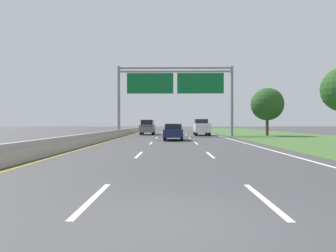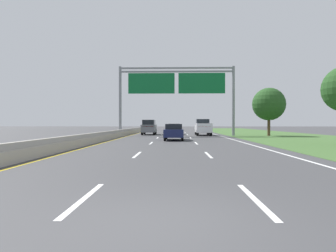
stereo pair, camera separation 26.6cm
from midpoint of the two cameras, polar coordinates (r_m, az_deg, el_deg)
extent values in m
plane|color=#3D3D3F|center=(39.95, 0.75, -1.81)|extent=(220.00, 220.00, 0.00)
cube|color=white|center=(6.88, -15.29, -13.26)|extent=(0.14, 3.00, 0.01)
cube|color=white|center=(15.62, -6.08, -5.48)|extent=(0.14, 3.00, 0.01)
cube|color=white|center=(24.55, -3.58, -3.28)|extent=(0.14, 3.00, 0.01)
cube|color=white|center=(33.51, -2.41, -2.26)|extent=(0.14, 3.00, 0.01)
cube|color=white|center=(42.49, -1.74, -1.67)|extent=(0.14, 3.00, 0.01)
cube|color=white|center=(51.48, -1.31, -1.28)|extent=(0.14, 3.00, 0.01)
cube|color=white|center=(60.47, -1.00, -1.01)|extent=(0.14, 3.00, 0.01)
cube|color=white|center=(69.46, -0.77, -0.81)|extent=(0.14, 3.00, 0.01)
cube|color=white|center=(78.46, -0.60, -0.65)|extent=(0.14, 3.00, 0.01)
cube|color=white|center=(87.46, -0.46, -0.53)|extent=(0.14, 3.00, 0.01)
cube|color=white|center=(6.88, 16.79, -13.26)|extent=(0.14, 3.00, 0.01)
cube|color=white|center=(15.62, 7.59, -5.48)|extent=(0.14, 3.00, 0.01)
cube|color=white|center=(24.55, 5.08, -3.29)|extent=(0.14, 3.00, 0.01)
cube|color=white|center=(33.51, 3.92, -2.26)|extent=(0.14, 3.00, 0.01)
cube|color=white|center=(42.49, 3.25, -1.67)|extent=(0.14, 3.00, 0.01)
cube|color=white|center=(51.48, 2.81, -1.28)|extent=(0.14, 3.00, 0.01)
cube|color=white|center=(60.47, 2.51, -1.01)|extent=(0.14, 3.00, 0.01)
cube|color=white|center=(69.46, 2.28, -0.81)|extent=(0.14, 3.00, 0.01)
cube|color=white|center=(78.46, 2.10, -0.65)|extent=(0.14, 3.00, 0.01)
cube|color=white|center=(87.46, 1.96, -0.53)|extent=(0.14, 3.00, 0.01)
cube|color=white|center=(40.39, 9.16, -1.79)|extent=(0.16, 106.00, 0.01)
cube|color=gold|center=(40.39, -7.65, -1.79)|extent=(0.16, 106.00, 0.01)
cube|color=#3D602D|center=(42.32, 20.01, -1.70)|extent=(14.00, 110.00, 0.02)
cube|color=#A8A399|center=(40.49, -8.63, -1.40)|extent=(0.60, 110.00, 0.55)
cube|color=#A8A399|center=(40.47, -8.63, -0.80)|extent=(0.25, 110.00, 0.30)
cylinder|color=gray|center=(39.37, -9.60, 4.71)|extent=(0.36, 0.36, 9.02)
cylinder|color=gray|center=(39.49, 11.96, 4.70)|extent=(0.36, 0.36, 9.02)
cube|color=gray|center=(39.29, 1.20, 11.03)|extent=(14.70, 0.24, 0.20)
cube|color=gray|center=(39.21, 1.20, 10.39)|extent=(14.70, 0.24, 0.20)
cube|color=#0C602D|center=(38.91, -3.64, 8.16)|extent=(6.00, 0.12, 2.64)
cube|color=#0C602D|center=(38.96, 6.04, 8.15)|extent=(6.00, 0.12, 2.64)
cube|color=silver|center=(40.59, 6.27, -0.48)|extent=(2.08, 5.43, 1.00)
cube|color=black|center=(41.43, 6.17, 0.77)|extent=(1.75, 1.92, 0.78)
cube|color=#B21414|center=(37.93, 6.60, -0.10)|extent=(1.68, 0.10, 0.12)
cube|color=silver|center=(38.86, 6.48, 0.36)|extent=(2.03, 1.97, 0.20)
cylinder|color=black|center=(42.37, 4.92, -1.11)|extent=(0.31, 0.84, 0.84)
cylinder|color=black|center=(42.51, 7.21, -1.11)|extent=(0.31, 0.84, 0.84)
cylinder|color=black|center=(38.71, 5.23, -1.27)|extent=(0.31, 0.84, 0.84)
cylinder|color=black|center=(38.85, 7.74, -1.26)|extent=(0.31, 0.84, 0.84)
cube|color=slate|center=(42.51, -4.10, -0.45)|extent=(1.91, 4.70, 1.05)
cube|color=black|center=(42.36, -4.12, 0.72)|extent=(1.64, 3.00, 0.68)
cube|color=#B21414|center=(40.21, -4.39, -0.06)|extent=(1.60, 0.08, 0.12)
cylinder|color=black|center=(44.19, -4.98, -1.09)|extent=(0.26, 0.76, 0.76)
cylinder|color=black|center=(44.06, -2.86, -1.10)|extent=(0.26, 0.76, 0.76)
cylinder|color=black|center=(41.02, -5.44, -1.22)|extent=(0.26, 0.76, 0.76)
cylinder|color=black|center=(40.87, -3.15, -1.23)|extent=(0.26, 0.76, 0.76)
cube|color=#193D23|center=(42.93, 0.63, -0.73)|extent=(1.92, 4.44, 0.72)
cube|color=black|center=(42.87, 0.63, 0.10)|extent=(1.62, 2.34, 0.52)
cube|color=#B21414|center=(40.77, 0.70, -0.49)|extent=(1.53, 0.12, 0.12)
cylinder|color=black|center=(44.43, -0.44, -1.15)|extent=(0.24, 0.67, 0.66)
cylinder|color=black|center=(44.46, 1.62, -1.15)|extent=(0.24, 0.67, 0.66)
cylinder|color=black|center=(41.44, -0.43, -1.27)|extent=(0.24, 0.67, 0.66)
cylinder|color=black|center=(41.47, 1.78, -1.27)|extent=(0.24, 0.67, 0.66)
cube|color=#161E47|center=(28.82, 0.76, -1.35)|extent=(1.88, 4.43, 0.72)
cube|color=black|center=(28.75, 0.76, -0.12)|extent=(1.60, 2.32, 0.52)
cube|color=#B21414|center=(26.65, 0.69, -1.04)|extent=(1.53, 0.10, 0.12)
cylinder|color=black|center=(30.35, -0.71, -1.93)|extent=(0.23, 0.66, 0.66)
cylinder|color=black|center=(30.33, 2.31, -1.94)|extent=(0.23, 0.66, 0.66)
cylinder|color=black|center=(27.36, -0.96, -2.21)|extent=(0.23, 0.66, 0.66)
cylinder|color=black|center=(27.34, 2.39, -2.21)|extent=(0.23, 0.66, 0.66)
cylinder|color=#4C3823|center=(40.48, 18.28, -0.09)|extent=(0.36, 0.36, 2.42)
sphere|color=#234C1E|center=(40.55, 18.30, 3.99)|extent=(4.20, 4.20, 4.20)
camera|label=1|loc=(0.13, -90.32, 0.00)|focal=31.82mm
camera|label=2|loc=(0.13, 89.68, 0.00)|focal=31.82mm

